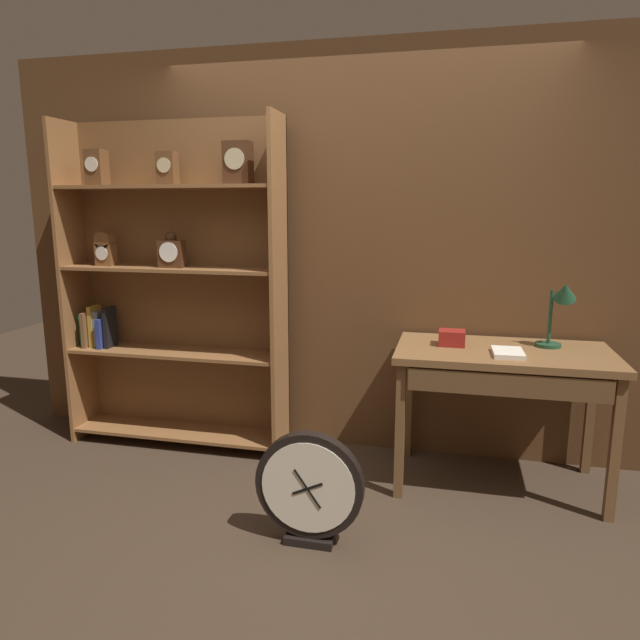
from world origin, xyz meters
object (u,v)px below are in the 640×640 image
Objects in this scene: desk_lamp at (561,305)px; open_repair_manual at (508,353)px; toolbox_small at (452,338)px; workbench at (503,368)px; round_clock_large at (309,488)px; bookshelf at (171,287)px.

desk_lamp is 1.82× the size of open_repair_manual.
toolbox_small is 0.67× the size of open_repair_manual.
toolbox_small is (-0.29, 0.06, 0.14)m from workbench.
desk_lamp is 1.71m from round_clock_large.
workbench is 2.10× the size of round_clock_large.
round_clock_large is at bearing -125.72° from toolbox_small.
round_clock_large is at bearing -39.73° from bookshelf.
desk_lamp is (2.40, -0.06, -0.02)m from bookshelf.
bookshelf is 2.15m from open_repair_manual.
bookshelf is 2.40m from desk_lamp.
desk_lamp reaches higher than workbench.
open_repair_manual is at bearing -27.46° from toolbox_small.
desk_lamp reaches higher than open_repair_manual.
workbench is 0.47m from desk_lamp.
workbench is 8.00× the size of toolbox_small.
workbench is 0.33m from toolbox_small.
bookshelf is 2.15m from workbench.
bookshelf is 14.50× the size of toolbox_small.
round_clock_large is at bearing -143.98° from open_repair_manual.
toolbox_small is at bearing -3.70° from bookshelf.
open_repair_manual is at bearing -83.51° from workbench.
bookshelf is 1.81× the size of workbench.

